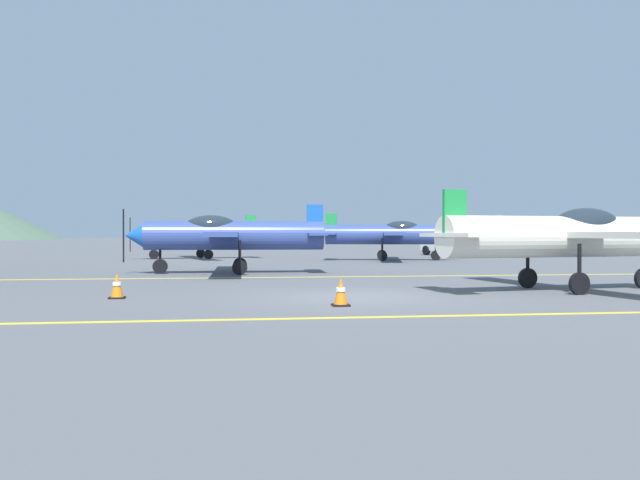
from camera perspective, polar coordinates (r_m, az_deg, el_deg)
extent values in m
plane|color=#54565B|center=(16.22, 2.97, -4.77)|extent=(400.00, 400.00, 0.00)
cube|color=yellow|center=(12.45, 6.43, -6.39)|extent=(80.00, 0.16, 0.01)
cube|color=yellow|center=(23.38, -0.46, -3.11)|extent=(80.00, 0.16, 0.01)
cylinder|color=silver|center=(18.84, 19.29, 0.26)|extent=(6.73, 2.13, 1.08)
ellipsoid|color=#1E2833|center=(19.38, 21.38, 1.22)|extent=(2.07, 1.18, 0.88)
cube|color=silver|center=(19.08, 20.23, 0.41)|extent=(2.45, 8.66, 0.16)
cube|color=silver|center=(17.20, 11.17, 0.42)|extent=(1.09, 2.62, 0.10)
cube|color=#1E8C3F|center=(17.21, 11.17, 2.21)|extent=(0.63, 0.22, 1.17)
cylinder|color=black|center=(17.88, 20.84, -1.85)|extent=(0.10, 0.10, 0.98)
cylinder|color=black|center=(17.91, 20.83, -3.42)|extent=(0.56, 0.20, 0.55)
cylinder|color=black|center=(19.62, 16.95, -1.63)|extent=(0.10, 0.10, 0.98)
cylinder|color=black|center=(19.64, 16.94, -3.06)|extent=(0.56, 0.20, 0.55)
cylinder|color=#33478C|center=(25.73, -7.15, 0.37)|extent=(6.67, 1.27, 1.08)
cone|color=blue|center=(26.03, -15.24, 0.36)|extent=(0.71, 0.93, 0.91)
cube|color=black|center=(26.09, -16.09, 0.36)|extent=(0.04, 0.12, 1.95)
ellipsoid|color=#1E2833|center=(25.75, -9.10, 1.09)|extent=(1.98, 0.94, 0.88)
cube|color=#33478C|center=(25.73, -8.02, 0.48)|extent=(1.32, 8.63, 0.16)
cube|color=#33478C|center=(25.87, -0.42, 0.49)|extent=(0.76, 2.56, 0.10)
cube|color=blue|center=(25.87, -0.42, 1.68)|extent=(0.62, 0.14, 1.17)
cylinder|color=black|center=(25.92, -13.21, -1.08)|extent=(0.10, 0.10, 0.98)
cylinder|color=black|center=(25.93, -13.20, -2.16)|extent=(0.55, 0.13, 0.55)
cylinder|color=black|center=(26.81, -6.70, -1.01)|extent=(0.10, 0.10, 0.98)
cylinder|color=black|center=(26.83, -6.70, -2.06)|extent=(0.55, 0.13, 0.55)
cylinder|color=black|center=(24.66, -6.72, -1.15)|extent=(0.10, 0.10, 0.98)
cylinder|color=black|center=(24.68, -6.72, -2.29)|extent=(0.55, 0.13, 0.55)
cylinder|color=#33478C|center=(37.80, 5.51, 0.45)|extent=(6.72, 2.52, 1.08)
cone|color=#1E8C3F|center=(38.03, 11.04, 0.44)|extent=(0.87, 1.04, 0.91)
cube|color=black|center=(38.08, 11.62, 0.44)|extent=(0.06, 0.12, 1.95)
ellipsoid|color=#1E2833|center=(37.83, 6.84, 0.94)|extent=(2.10, 1.29, 0.88)
cube|color=#33478C|center=(37.81, 6.10, 0.52)|extent=(2.95, 8.62, 0.16)
cube|color=#33478C|center=(37.88, 0.92, 0.53)|extent=(1.23, 2.63, 0.10)
cube|color=#1E8C3F|center=(37.89, 0.92, 1.34)|extent=(0.63, 0.25, 1.17)
cylinder|color=black|center=(37.95, 9.64, -0.54)|extent=(0.10, 0.10, 0.98)
cylinder|color=black|center=(37.96, 9.64, -1.28)|extent=(0.56, 0.24, 0.55)
cylinder|color=black|center=(36.73, 5.23, -0.57)|extent=(0.10, 0.10, 0.98)
cylinder|color=black|center=(36.75, 5.22, -1.34)|extent=(0.56, 0.24, 0.55)
cylinder|color=black|center=(38.88, 5.20, -0.51)|extent=(0.10, 0.10, 0.98)
cylinder|color=black|center=(38.90, 5.20, -1.23)|extent=(0.56, 0.24, 0.55)
cylinder|color=white|center=(40.75, -9.89, 0.45)|extent=(6.71, 2.61, 1.08)
cone|color=#1E8C3F|center=(40.16, -15.02, 0.44)|extent=(0.88, 1.05, 0.91)
cube|color=black|center=(40.12, -15.57, 0.44)|extent=(0.07, 0.12, 1.95)
ellipsoid|color=#1E2833|center=(40.58, -11.11, 0.91)|extent=(2.11, 1.32, 0.88)
cube|color=white|center=(40.68, -10.43, 0.52)|extent=(3.07, 8.61, 0.16)
cube|color=white|center=(41.48, -5.79, 0.53)|extent=(1.26, 2.63, 0.10)
cube|color=#1E8C3F|center=(41.48, -5.79, 1.27)|extent=(0.63, 0.26, 1.17)
cylinder|color=black|center=(40.29, -13.70, -0.48)|extent=(0.10, 0.10, 0.98)
cylinder|color=black|center=(40.30, -13.70, -1.18)|extent=(0.56, 0.24, 0.55)
cylinder|color=black|center=(41.85, -9.93, -0.44)|extent=(0.10, 0.10, 0.98)
cylinder|color=black|center=(41.86, -9.93, -1.11)|extent=(0.56, 0.24, 0.55)
cylinder|color=black|center=(39.75, -9.30, -0.49)|extent=(0.10, 0.10, 0.98)
cylinder|color=black|center=(39.76, -9.29, -1.20)|extent=(0.56, 0.24, 0.55)
cube|color=white|center=(46.24, 10.78, -0.42)|extent=(3.03, 4.64, 0.75)
cube|color=black|center=(46.36, 10.67, 0.38)|extent=(2.24, 2.78, 0.55)
cylinder|color=black|center=(44.58, 10.94, -0.95)|extent=(0.41, 0.68, 0.64)
cylinder|color=black|center=(45.68, 12.75, -0.91)|extent=(0.41, 0.68, 0.64)
cylinder|color=black|center=(46.88, 8.86, -0.87)|extent=(0.41, 0.68, 0.64)
cylinder|color=black|center=(47.93, 10.63, -0.84)|extent=(0.41, 0.68, 0.64)
cube|color=black|center=(14.21, 1.74, -5.45)|extent=(0.36, 0.36, 0.04)
cone|color=orange|center=(14.18, 1.74, -4.27)|extent=(0.29, 0.29, 0.55)
cylinder|color=white|center=(14.18, 1.74, -4.16)|extent=(0.20, 0.20, 0.08)
cube|color=black|center=(16.48, -16.59, -4.64)|extent=(0.36, 0.36, 0.04)
cone|color=orange|center=(16.46, -16.59, -3.62)|extent=(0.29, 0.29, 0.55)
cylinder|color=white|center=(16.46, -16.59, -3.52)|extent=(0.20, 0.20, 0.08)
cone|color=slate|center=(187.04, 14.75, 1.08)|extent=(72.03, 72.03, 6.28)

